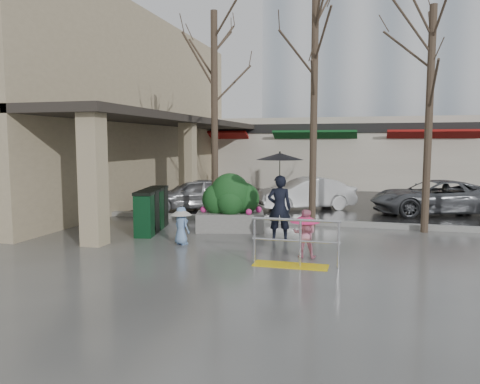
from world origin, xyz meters
The scene contains 21 objects.
ground centered at (0.00, 0.00, 0.00)m, with size 120.00×120.00×0.00m, color #51514F.
street_asphalt centered at (0.00, 22.00, 0.01)m, with size 120.00×36.00×0.01m, color black.
curb centered at (0.00, 4.00, 0.07)m, with size 120.00×0.30×0.15m, color gray.
near_building centered at (-9.00, 8.00, 4.00)m, with size 6.00×18.00×8.00m, color tan.
canopy_slab centered at (-4.80, 8.00, 3.62)m, with size 2.80×18.00×0.25m, color #2D2823.
pillar_front centered at (-3.90, -0.50, 1.75)m, with size 0.55×0.55×3.50m, color tan.
pillar_back centered at (-3.90, 6.00, 1.75)m, with size 0.55×0.55×3.50m, color tan.
storefront_row centered at (2.00, 17.97, 2.01)m, with size 34.00×6.74×4.00m.
office_tower centered at (4.00, 30.00, 12.50)m, with size 18.00×12.00×25.00m, color #8C99A8.
handrail centered at (1.36, -1.20, 0.38)m, with size 1.90×0.50×1.03m.
tree_west centered at (-2.00, 3.60, 5.08)m, with size 3.20×3.20×6.80m.
tree_midwest centered at (1.20, 3.60, 5.23)m, with size 3.20×3.20×7.00m.
tree_mideast centered at (4.50, 3.60, 4.86)m, with size 3.20×3.20×6.50m.
woman centered at (0.58, 1.33, 1.40)m, with size 1.27×1.27×2.40m.
child_pink centered at (1.49, -0.38, 0.65)m, with size 0.69×0.69×1.11m.
child_blue centered at (-1.78, 0.16, 0.60)m, with size 0.57×0.57×1.00m.
planter centered at (-1.09, 2.32, 0.83)m, with size 2.17×1.47×1.73m.
news_boxes centered at (-3.32, 1.63, 0.63)m, with size 0.95×2.32×1.27m.
car_a centered at (-3.73, 6.09, 0.63)m, with size 1.49×3.70×1.26m, color #B4B5B9.
car_b centered at (0.49, 7.39, 0.63)m, with size 1.33×3.82×1.26m, color silver.
car_c centered at (5.22, 7.41, 0.63)m, with size 2.09×4.53×1.26m, color #595C61.
Camera 1 is at (2.85, -10.95, 2.64)m, focal length 35.00 mm.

